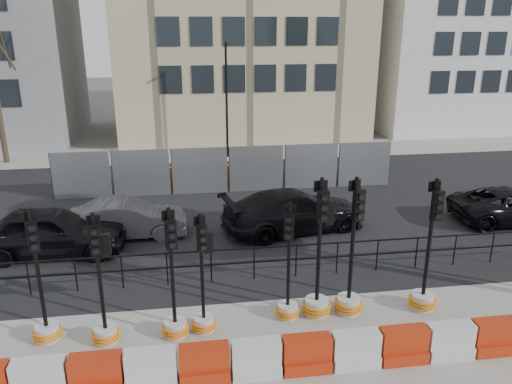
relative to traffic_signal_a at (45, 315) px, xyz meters
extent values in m
plane|color=#51514C|center=(5.05, 0.95, -0.66)|extent=(120.00, 120.00, 0.00)
cube|color=gray|center=(5.05, -2.05, -0.65)|extent=(40.00, 6.00, 0.02)
cube|color=black|center=(5.05, 7.95, -0.65)|extent=(40.00, 14.00, 0.03)
cube|color=gray|center=(5.05, 16.95, -0.65)|extent=(40.00, 4.00, 0.02)
cube|color=silver|center=(22.05, 22.95, 7.34)|extent=(12.00, 9.00, 16.00)
cylinder|color=black|center=(-0.95, 2.15, -0.16)|extent=(0.04, 0.04, 1.00)
cylinder|color=black|center=(0.25, 2.15, -0.16)|extent=(0.04, 0.04, 1.00)
cylinder|color=black|center=(1.45, 2.15, -0.16)|extent=(0.04, 0.04, 1.00)
cylinder|color=black|center=(2.65, 2.15, -0.16)|extent=(0.04, 0.04, 1.00)
cylinder|color=black|center=(3.85, 2.15, -0.16)|extent=(0.04, 0.04, 1.00)
cylinder|color=black|center=(5.05, 2.15, -0.16)|extent=(0.04, 0.04, 1.00)
cylinder|color=black|center=(6.25, 2.15, -0.16)|extent=(0.04, 0.04, 1.00)
cylinder|color=black|center=(7.45, 2.15, -0.16)|extent=(0.04, 0.04, 1.00)
cylinder|color=black|center=(8.65, 2.15, -0.16)|extent=(0.04, 0.04, 1.00)
cylinder|color=black|center=(9.85, 2.15, -0.16)|extent=(0.04, 0.04, 1.00)
cylinder|color=black|center=(11.05, 2.15, -0.16)|extent=(0.04, 0.04, 1.00)
cylinder|color=black|center=(12.25, 2.15, -0.16)|extent=(0.04, 0.04, 1.00)
cube|color=black|center=(5.05, 2.15, 0.32)|extent=(18.00, 0.04, 0.04)
cube|color=black|center=(5.05, 2.15, -0.11)|extent=(18.00, 0.04, 0.04)
cube|color=gray|center=(-0.95, 9.95, 0.34)|extent=(2.30, 0.05, 2.00)
cylinder|color=black|center=(-2.10, 9.95, 0.34)|extent=(0.05, 0.05, 2.00)
cube|color=gray|center=(1.45, 9.95, 0.34)|extent=(2.30, 0.05, 2.00)
cylinder|color=black|center=(0.30, 9.95, 0.34)|extent=(0.05, 0.05, 2.00)
cube|color=gray|center=(3.85, 9.95, 0.34)|extent=(2.30, 0.05, 2.00)
cylinder|color=black|center=(2.70, 9.95, 0.34)|extent=(0.05, 0.05, 2.00)
cube|color=gray|center=(6.25, 9.95, 0.34)|extent=(2.30, 0.05, 2.00)
cylinder|color=black|center=(5.10, 9.95, 0.34)|extent=(0.05, 0.05, 2.00)
cube|color=gray|center=(8.65, 9.95, 0.34)|extent=(2.30, 0.05, 2.00)
cylinder|color=black|center=(7.50, 9.95, 0.34)|extent=(0.05, 0.05, 2.00)
cube|color=gray|center=(11.05, 9.95, 0.34)|extent=(2.30, 0.05, 2.00)
cylinder|color=black|center=(9.90, 9.95, 0.34)|extent=(0.05, 0.05, 2.00)
cube|color=#E44E0F|center=(1.05, 11.45, -0.26)|extent=(1.00, 0.40, 0.80)
cube|color=#E44E0F|center=(3.05, 11.45, -0.26)|extent=(1.00, 0.40, 0.80)
cube|color=#E44E0F|center=(5.05, 11.45, -0.26)|extent=(1.00, 0.40, 0.80)
cube|color=#E44E0F|center=(7.05, 11.45, -0.26)|extent=(1.00, 0.40, 0.80)
cube|color=#E44E0F|center=(9.05, 11.45, -0.26)|extent=(1.00, 0.40, 0.80)
cube|color=#E44E0F|center=(11.05, 11.45, -0.26)|extent=(1.00, 0.40, 0.80)
cylinder|color=black|center=(5.55, 15.95, 2.34)|extent=(0.12, 0.12, 6.00)
cube|color=black|center=(5.55, 15.70, 5.24)|extent=(0.12, 0.50, 0.12)
cube|color=silver|center=(0.33, -1.85, -0.11)|extent=(1.00, 0.35, 0.50)
cube|color=#AC2B0D|center=(1.38, -1.85, -0.51)|extent=(1.00, 0.50, 0.30)
cube|color=#AC2B0D|center=(1.38, -1.85, -0.11)|extent=(1.00, 0.35, 0.50)
cube|color=silver|center=(2.43, -1.85, -0.51)|extent=(1.00, 0.50, 0.30)
cube|color=silver|center=(2.43, -1.85, -0.11)|extent=(1.00, 0.35, 0.50)
cube|color=#AC2B0D|center=(3.48, -1.85, -0.51)|extent=(1.00, 0.50, 0.30)
cube|color=#AC2B0D|center=(3.48, -1.85, -0.11)|extent=(1.00, 0.35, 0.50)
cube|color=silver|center=(4.53, -1.85, -0.51)|extent=(1.00, 0.50, 0.30)
cube|color=silver|center=(4.53, -1.85, -0.11)|extent=(1.00, 0.35, 0.50)
cube|color=#AC2B0D|center=(5.58, -1.85, -0.51)|extent=(1.00, 0.50, 0.30)
cube|color=#AC2B0D|center=(5.58, -1.85, -0.11)|extent=(1.00, 0.35, 0.50)
cube|color=silver|center=(6.63, -1.85, -0.51)|extent=(1.00, 0.50, 0.30)
cube|color=silver|center=(6.63, -1.85, -0.11)|extent=(1.00, 0.35, 0.50)
cube|color=#AC2B0D|center=(7.68, -1.85, -0.51)|extent=(1.00, 0.50, 0.30)
cube|color=#AC2B0D|center=(7.68, -1.85, -0.11)|extent=(1.00, 0.35, 0.50)
cube|color=silver|center=(8.73, -1.85, -0.51)|extent=(1.00, 0.50, 0.30)
cube|color=silver|center=(8.73, -1.85, -0.11)|extent=(1.00, 0.35, 0.50)
cube|color=#AC2B0D|center=(9.78, -1.85, -0.51)|extent=(1.00, 0.50, 0.30)
cube|color=#AC2B0D|center=(9.78, -1.85, -0.11)|extent=(1.00, 0.35, 0.50)
cylinder|color=beige|center=(0.00, 0.01, -0.47)|extent=(0.53, 0.53, 0.39)
torus|color=orange|center=(0.00, 0.01, -0.55)|extent=(0.63, 0.63, 0.05)
torus|color=orange|center=(0.00, 0.01, -0.47)|extent=(0.63, 0.63, 0.05)
torus|color=orange|center=(0.00, 0.01, -0.39)|extent=(0.63, 0.63, 0.05)
cylinder|color=black|center=(0.00, 0.01, 1.09)|extent=(0.09, 0.09, 2.92)
cube|color=black|center=(0.03, -0.10, 1.96)|extent=(0.27, 0.21, 0.68)
cylinder|color=black|center=(0.06, -0.17, 1.75)|extent=(0.15, 0.09, 0.15)
cylinder|color=black|center=(0.06, -0.17, 1.96)|extent=(0.15, 0.09, 0.15)
cylinder|color=black|center=(0.06, -0.17, 2.18)|extent=(0.15, 0.09, 0.15)
cube|color=black|center=(-0.02, 0.07, 2.35)|extent=(0.29, 0.12, 0.23)
cylinder|color=beige|center=(1.33, -0.25, -0.47)|extent=(0.51, 0.51, 0.38)
torus|color=orange|center=(1.33, -0.25, -0.55)|extent=(0.62, 0.62, 0.05)
torus|color=orange|center=(1.33, -0.25, -0.47)|extent=(0.62, 0.62, 0.05)
torus|color=orange|center=(1.33, -0.25, -0.40)|extent=(0.62, 0.62, 0.05)
cylinder|color=black|center=(1.33, -0.25, 1.05)|extent=(0.09, 0.09, 2.86)
cube|color=black|center=(1.34, -0.37, 1.91)|extent=(0.24, 0.16, 0.67)
cylinder|color=black|center=(1.35, -0.44, 1.70)|extent=(0.15, 0.06, 0.14)
cylinder|color=black|center=(1.35, -0.44, 1.91)|extent=(0.15, 0.06, 0.14)
cylinder|color=black|center=(1.35, -0.44, 2.12)|extent=(0.15, 0.06, 0.14)
cube|color=black|center=(1.32, -0.20, 2.29)|extent=(0.29, 0.06, 0.23)
cube|color=black|center=(1.52, -0.23, 1.72)|extent=(0.20, 0.15, 0.52)
cylinder|color=beige|center=(2.88, -0.23, -0.47)|extent=(0.52, 0.52, 0.38)
torus|color=orange|center=(2.88, -0.23, -0.55)|extent=(0.62, 0.62, 0.05)
torus|color=orange|center=(2.88, -0.23, -0.47)|extent=(0.62, 0.62, 0.05)
torus|color=orange|center=(2.88, -0.23, -0.39)|extent=(0.62, 0.62, 0.05)
cylinder|color=black|center=(2.88, -0.23, 1.06)|extent=(0.09, 0.09, 2.88)
cube|color=black|center=(2.91, -0.34, 1.93)|extent=(0.26, 0.19, 0.67)
cylinder|color=black|center=(2.93, -0.42, 1.72)|extent=(0.15, 0.08, 0.14)
cylinder|color=black|center=(2.93, -0.42, 1.93)|extent=(0.15, 0.08, 0.14)
cylinder|color=black|center=(2.93, -0.42, 2.14)|extent=(0.15, 0.08, 0.14)
cube|color=black|center=(2.86, -0.18, 2.31)|extent=(0.29, 0.10, 0.23)
cylinder|color=beige|center=(3.54, -0.11, -0.48)|extent=(0.48, 0.48, 0.36)
torus|color=orange|center=(3.54, -0.11, -0.56)|extent=(0.58, 0.58, 0.04)
torus|color=orange|center=(3.54, -0.11, -0.48)|extent=(0.58, 0.58, 0.04)
torus|color=orange|center=(3.54, -0.11, -0.41)|extent=(0.58, 0.58, 0.04)
cylinder|color=black|center=(3.54, -0.11, 0.95)|extent=(0.08, 0.08, 2.68)
cube|color=black|center=(3.57, -0.22, 1.75)|extent=(0.24, 0.17, 0.63)
cylinder|color=black|center=(3.59, -0.29, 1.55)|extent=(0.14, 0.08, 0.13)
cylinder|color=black|center=(3.59, -0.29, 1.75)|extent=(0.14, 0.08, 0.13)
cylinder|color=black|center=(3.59, -0.29, 1.95)|extent=(0.14, 0.08, 0.13)
cube|color=black|center=(3.53, -0.06, 2.11)|extent=(0.27, 0.09, 0.21)
cube|color=black|center=(3.71, -0.07, 1.57)|extent=(0.20, 0.16, 0.49)
cylinder|color=beige|center=(5.60, 0.15, -0.48)|extent=(0.49, 0.49, 0.36)
torus|color=orange|center=(5.60, 0.15, -0.55)|extent=(0.59, 0.59, 0.05)
torus|color=orange|center=(5.60, 0.15, -0.48)|extent=(0.59, 0.59, 0.05)
torus|color=orange|center=(5.60, 0.15, -0.41)|extent=(0.59, 0.59, 0.05)
cylinder|color=black|center=(5.60, 0.15, 0.97)|extent=(0.08, 0.08, 2.73)
cube|color=black|center=(5.56, 0.04, 1.79)|extent=(0.25, 0.19, 0.64)
cylinder|color=black|center=(5.53, -0.03, 1.59)|extent=(0.14, 0.09, 0.14)
cylinder|color=black|center=(5.53, -0.03, 1.79)|extent=(0.14, 0.09, 0.14)
cylinder|color=black|center=(5.53, -0.03, 1.99)|extent=(0.14, 0.09, 0.14)
cube|color=black|center=(5.61, 0.20, 2.15)|extent=(0.27, 0.12, 0.22)
cylinder|color=beige|center=(6.33, 0.17, -0.45)|extent=(0.58, 0.58, 0.43)
torus|color=orange|center=(6.33, 0.17, -0.53)|extent=(0.70, 0.70, 0.05)
torus|color=orange|center=(6.33, 0.17, -0.45)|extent=(0.70, 0.70, 0.05)
torus|color=orange|center=(6.33, 0.17, -0.36)|extent=(0.70, 0.70, 0.05)
cylinder|color=black|center=(6.33, 0.17, 1.28)|extent=(0.10, 0.10, 3.23)
cube|color=black|center=(6.34, 0.04, 2.25)|extent=(0.27, 0.17, 0.75)
cylinder|color=black|center=(6.35, -0.05, 2.01)|extent=(0.17, 0.07, 0.16)
cylinder|color=black|center=(6.35, -0.05, 2.25)|extent=(0.17, 0.07, 0.16)
cylinder|color=black|center=(6.35, -0.05, 2.48)|extent=(0.17, 0.07, 0.16)
cube|color=black|center=(6.32, 0.23, 2.68)|extent=(0.32, 0.06, 0.26)
cube|color=black|center=(6.54, 0.18, 2.03)|extent=(0.23, 0.16, 0.59)
cylinder|color=beige|center=(7.14, 0.15, -0.45)|extent=(0.58, 0.58, 0.43)
torus|color=orange|center=(7.14, 0.15, -0.53)|extent=(0.70, 0.70, 0.05)
torus|color=orange|center=(7.14, 0.15, -0.45)|extent=(0.70, 0.70, 0.05)
torus|color=orange|center=(7.14, 0.15, -0.36)|extent=(0.70, 0.70, 0.05)
cylinder|color=black|center=(7.14, 0.15, 1.27)|extent=(0.10, 0.10, 3.22)
cube|color=black|center=(7.18, 0.03, 2.23)|extent=(0.29, 0.22, 0.75)
cylinder|color=black|center=(7.21, -0.05, 2.00)|extent=(0.17, 0.10, 0.16)
cylinder|color=black|center=(7.21, -0.05, 2.23)|extent=(0.17, 0.10, 0.16)
cylinder|color=black|center=(7.21, -0.05, 2.47)|extent=(0.17, 0.10, 0.16)
cube|color=black|center=(7.12, 0.21, 2.66)|extent=(0.32, 0.13, 0.26)
cylinder|color=beige|center=(9.05, 0.05, -0.45)|extent=(0.57, 0.57, 0.42)
torus|color=orange|center=(9.05, 0.05, -0.54)|extent=(0.68, 0.68, 0.05)
torus|color=orange|center=(9.05, 0.05, -0.45)|extent=(0.68, 0.68, 0.05)
torus|color=orange|center=(9.05, 0.05, -0.37)|extent=(0.68, 0.68, 0.05)
cylinder|color=black|center=(9.05, 0.05, 1.22)|extent=(0.09, 0.09, 3.14)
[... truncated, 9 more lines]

